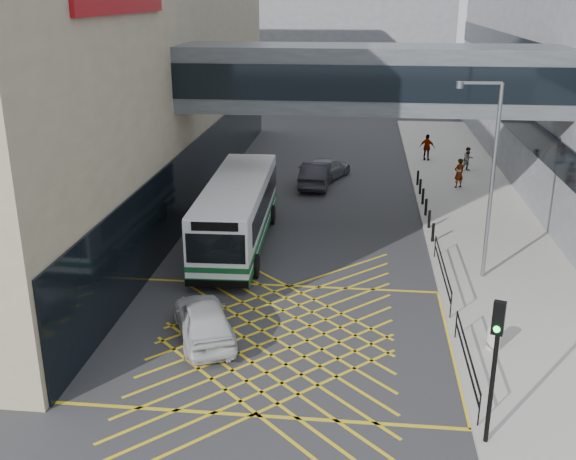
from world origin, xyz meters
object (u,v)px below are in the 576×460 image
(bus, at_px, (238,211))
(traffic_light, at_px, (495,353))
(car_white, at_px, (204,319))
(pedestrian_a, at_px, (459,173))
(litter_bin, at_px, (494,337))
(car_dark, at_px, (316,174))
(pedestrian_b, at_px, (468,159))
(pedestrian_c, at_px, (427,147))
(street_lamp, at_px, (489,170))
(car_silver, at_px, (326,168))

(bus, height_order, traffic_light, traffic_light)
(car_white, relative_size, pedestrian_a, 2.64)
(pedestrian_a, bearing_deg, traffic_light, 53.22)
(litter_bin, bearing_deg, car_dark, 110.19)
(car_white, bearing_deg, pedestrian_a, -141.25)
(traffic_light, height_order, pedestrian_b, traffic_light)
(pedestrian_c, bearing_deg, car_dark, 63.52)
(street_lamp, relative_size, pedestrian_b, 5.09)
(car_silver, bearing_deg, litter_bin, 129.07)
(pedestrian_a, bearing_deg, car_white, 29.73)
(bus, xyz_separation_m, pedestrian_b, (12.69, 14.94, -0.74))
(car_white, xyz_separation_m, pedestrian_b, (12.22, 24.15, 0.20))
(traffic_light, distance_m, street_lamp, 11.52)
(traffic_light, height_order, litter_bin, traffic_light)
(car_dark, distance_m, pedestrian_a, 8.60)
(street_lamp, bearing_deg, litter_bin, -97.19)
(traffic_light, bearing_deg, car_dark, 123.78)
(car_dark, height_order, traffic_light, traffic_light)
(car_dark, height_order, pedestrian_c, pedestrian_c)
(pedestrian_b, bearing_deg, bus, -154.59)
(bus, distance_m, pedestrian_b, 19.61)
(traffic_light, bearing_deg, pedestrian_a, 104.31)
(car_silver, xyz_separation_m, street_lamp, (7.23, -15.42, 4.00))
(street_lamp, xyz_separation_m, pedestrian_c, (-0.42, 20.59, -3.63))
(traffic_light, relative_size, pedestrian_a, 2.34)
(bus, relative_size, litter_bin, 14.02)
(car_silver, distance_m, traffic_light, 27.37)
(car_dark, relative_size, street_lamp, 0.62)
(bus, bearing_deg, litter_bin, -43.35)
(pedestrian_a, xyz_separation_m, pedestrian_c, (-1.31, 6.87, 0.03))
(litter_bin, bearing_deg, pedestrian_c, 89.94)
(bus, relative_size, pedestrian_b, 7.21)
(car_dark, bearing_deg, car_white, 86.33)
(car_white, xyz_separation_m, car_dark, (2.49, 19.86, 0.04))
(bus, distance_m, pedestrian_a, 15.80)
(pedestrian_c, bearing_deg, car_silver, 57.05)
(traffic_light, relative_size, litter_bin, 5.15)
(car_dark, xyz_separation_m, street_lamp, (7.70, -13.63, 3.93))
(litter_bin, bearing_deg, pedestrian_b, 84.14)
(car_silver, xyz_separation_m, pedestrian_c, (6.81, 5.17, 0.36))
(car_white, xyz_separation_m, pedestrian_c, (9.78, 26.82, 0.33))
(bus, distance_m, traffic_light, 16.95)
(pedestrian_c, bearing_deg, pedestrian_a, 120.63)
(car_silver, bearing_deg, traffic_light, 123.61)
(car_white, distance_m, street_lamp, 12.59)
(car_silver, height_order, pedestrian_b, pedestrian_b)
(pedestrian_b, bearing_deg, traffic_light, -121.22)
(traffic_light, bearing_deg, car_silver, 121.90)
(car_white, xyz_separation_m, traffic_light, (8.65, -5.03, 2.12))
(car_white, bearing_deg, litter_bin, 158.53)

